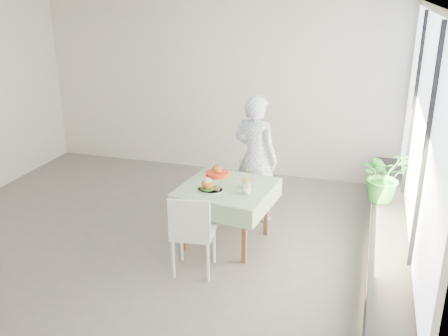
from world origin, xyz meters
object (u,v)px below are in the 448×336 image
(chair_near, at_px, (194,248))
(potted_plant, at_px, (384,176))
(cafe_table, at_px, (227,208))
(diner, at_px, (255,158))
(juice_cup_orange, at_px, (246,183))
(main_dish, at_px, (209,186))
(chair_far, at_px, (245,203))

(chair_near, xyz_separation_m, potted_plant, (1.94, 1.44, 0.54))
(cafe_table, xyz_separation_m, diner, (0.16, 0.78, 0.39))
(diner, bearing_deg, cafe_table, 95.59)
(cafe_table, height_order, juice_cup_orange, juice_cup_orange)
(main_dish, bearing_deg, juice_cup_orange, 25.78)
(cafe_table, distance_m, potted_plant, 1.95)
(diner, bearing_deg, main_dish, 88.53)
(main_dish, height_order, juice_cup_orange, juice_cup_orange)
(chair_near, relative_size, juice_cup_orange, 3.25)
(chair_far, relative_size, chair_near, 0.84)
(diner, relative_size, juice_cup_orange, 5.92)
(chair_near, height_order, main_dish, chair_near)
(chair_far, bearing_deg, main_dish, -104.26)
(main_dish, xyz_separation_m, potted_plant, (1.95, 0.87, 0.03))
(cafe_table, distance_m, chair_near, 0.78)
(chair_far, distance_m, juice_cup_orange, 0.90)
(diner, distance_m, main_dish, 1.02)
(chair_far, distance_m, chair_near, 1.45)
(chair_far, xyz_separation_m, juice_cup_orange, (0.18, -0.67, 0.57))
(potted_plant, bearing_deg, diner, 176.70)
(chair_far, height_order, main_dish, main_dish)
(juice_cup_orange, xyz_separation_m, potted_plant, (1.55, 0.68, 0.02))
(chair_near, distance_m, potted_plant, 2.47)
(diner, xyz_separation_m, juice_cup_orange, (0.07, -0.77, -0.04))
(chair_far, height_order, diner, diner)
(cafe_table, relative_size, chair_near, 1.23)
(cafe_table, bearing_deg, diner, 78.40)
(main_dish, bearing_deg, potted_plant, 24.10)
(diner, distance_m, potted_plant, 1.63)
(main_dish, relative_size, juice_cup_orange, 1.06)
(chair_near, bearing_deg, chair_far, 81.69)
(chair_far, xyz_separation_m, main_dish, (-0.22, -0.86, 0.55))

